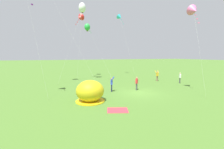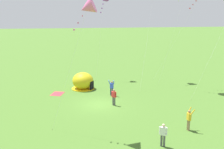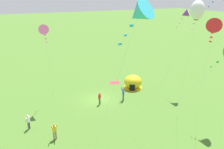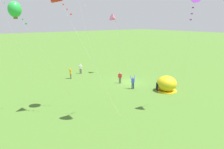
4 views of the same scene
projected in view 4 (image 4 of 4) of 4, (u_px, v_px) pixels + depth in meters
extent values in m
plane|color=#477028|center=(129.00, 82.00, 33.71)|extent=(300.00, 300.00, 0.00)
ellipsoid|color=gold|center=(167.00, 83.00, 29.39)|extent=(2.70, 2.60, 2.10)
cylinder|color=yellow|center=(166.00, 91.00, 29.63)|extent=(2.81, 2.81, 0.10)
cube|color=black|center=(157.00, 87.00, 29.47)|extent=(0.72, 0.56, 1.10)
cube|color=#CC333D|center=(172.00, 84.00, 32.68)|extent=(2.03, 1.79, 0.01)
cylinder|color=#1E2347|center=(132.00, 86.00, 30.35)|extent=(0.15, 0.15, 0.88)
cylinder|color=#1E2347|center=(133.00, 86.00, 30.40)|extent=(0.15, 0.15, 0.88)
cube|color=blue|center=(133.00, 81.00, 30.20)|extent=(0.37, 0.44, 0.60)
sphere|color=#9E7051|center=(133.00, 78.00, 30.10)|extent=(0.22, 0.22, 0.22)
cylinder|color=blue|center=(131.00, 77.00, 30.17)|extent=(0.39, 0.17, 0.50)
cylinder|color=blue|center=(134.00, 77.00, 30.29)|extent=(0.37, 0.28, 0.50)
cylinder|color=#4C4C51|center=(119.00, 80.00, 33.20)|extent=(0.15, 0.15, 0.88)
cylinder|color=#4C4C51|center=(121.00, 80.00, 33.17)|extent=(0.15, 0.15, 0.88)
cube|color=red|center=(120.00, 76.00, 33.00)|extent=(0.44, 0.44, 0.60)
sphere|color=#9E7051|center=(120.00, 73.00, 32.90)|extent=(0.22, 0.22, 0.22)
cylinder|color=red|center=(118.00, 76.00, 33.04)|extent=(0.09, 0.09, 0.58)
cylinder|color=red|center=(122.00, 76.00, 32.97)|extent=(0.09, 0.09, 0.58)
cylinder|color=#4C4C51|center=(80.00, 71.00, 39.14)|extent=(0.15, 0.15, 0.88)
cylinder|color=#4C4C51|center=(81.00, 71.00, 39.15)|extent=(0.15, 0.15, 0.88)
cube|color=white|center=(80.00, 67.00, 38.97)|extent=(0.41, 0.45, 0.60)
sphere|color=beige|center=(80.00, 65.00, 38.87)|extent=(0.22, 0.22, 0.22)
cylinder|color=white|center=(79.00, 67.00, 38.96)|extent=(0.09, 0.09, 0.58)
cylinder|color=white|center=(82.00, 67.00, 38.98)|extent=(0.09, 0.09, 0.58)
cylinder|color=#8C7251|center=(71.00, 76.00, 35.67)|extent=(0.15, 0.15, 0.88)
cylinder|color=#8C7251|center=(71.00, 76.00, 35.82)|extent=(0.15, 0.15, 0.88)
cube|color=gold|center=(71.00, 72.00, 35.56)|extent=(0.38, 0.24, 0.60)
sphere|color=#9E7051|center=(70.00, 69.00, 35.46)|extent=(0.22, 0.22, 0.22)
cylinder|color=gold|center=(70.00, 69.00, 35.16)|extent=(0.15, 0.39, 0.50)
cylinder|color=gold|center=(69.00, 69.00, 35.57)|extent=(0.15, 0.39, 0.50)
cylinder|color=silver|center=(120.00, 44.00, 22.64)|extent=(6.34, 3.74, 13.88)
cylinder|color=brown|center=(116.00, 95.00, 27.85)|extent=(0.03, 0.03, 0.06)
cylinder|color=silver|center=(187.00, 57.00, 23.00)|extent=(1.69, 1.61, 11.18)
cylinder|color=brown|center=(181.00, 102.00, 25.45)|extent=(0.03, 0.03, 0.06)
cone|color=purple|center=(194.00, 0.00, 20.53)|extent=(1.64, 1.63, 1.34)
cube|color=purple|center=(193.00, 8.00, 21.00)|extent=(0.20, 0.15, 0.12)
cube|color=purple|center=(192.00, 14.00, 21.40)|extent=(0.17, 0.19, 0.12)
cube|color=purple|center=(191.00, 20.00, 21.80)|extent=(0.19, 0.17, 0.12)
cylinder|color=silver|center=(92.00, 52.00, 22.28)|extent=(1.62, 2.52, 12.45)
cylinder|color=brown|center=(107.00, 108.00, 23.88)|extent=(0.03, 0.03, 0.06)
cube|color=white|center=(82.00, 0.00, 21.00)|extent=(0.21, 0.13, 0.12)
cube|color=white|center=(85.00, 5.00, 21.15)|extent=(0.21, 0.14, 0.12)
cylinder|color=silver|center=(47.00, 59.00, 23.96)|extent=(3.17, 6.38, 10.29)
cylinder|color=brown|center=(69.00, 94.00, 28.28)|extent=(0.03, 0.03, 0.06)
ellipsoid|color=green|center=(15.00, 9.00, 19.63)|extent=(1.19, 1.19, 1.43)
cube|color=brown|center=(16.00, 18.00, 19.81)|extent=(0.30, 0.30, 0.21)
cube|color=green|center=(19.00, 15.00, 20.12)|extent=(0.20, 0.17, 0.12)
cube|color=green|center=(23.00, 19.00, 20.54)|extent=(0.21, 0.09, 0.12)
cube|color=green|center=(26.00, 24.00, 20.95)|extent=(0.18, 0.18, 0.12)
cylinder|color=silver|center=(17.00, 43.00, 28.12)|extent=(1.94, 3.97, 12.90)
cylinder|color=brown|center=(34.00, 86.00, 31.57)|extent=(0.03, 0.03, 0.06)
cube|color=#33B7D1|center=(5.00, 3.00, 25.94)|extent=(0.21, 0.09, 0.12)
cylinder|color=silver|center=(91.00, 61.00, 20.66)|extent=(4.36, 3.94, 11.25)
cylinder|color=brown|center=(121.00, 117.00, 21.47)|extent=(0.03, 0.03, 0.06)
cube|color=red|center=(63.00, 4.00, 19.88)|extent=(0.19, 0.18, 0.12)
cube|color=red|center=(67.00, 9.00, 19.92)|extent=(0.19, 0.18, 0.12)
cube|color=red|center=(71.00, 14.00, 19.96)|extent=(0.14, 0.21, 0.12)
cylinder|color=silver|center=(122.00, 46.00, 38.80)|extent=(0.85, 2.99, 9.65)
cylinder|color=brown|center=(129.00, 72.00, 40.50)|extent=(0.03, 0.03, 0.06)
cone|color=pink|center=(114.00, 18.00, 37.09)|extent=(1.54, 1.67, 1.50)
cube|color=pink|center=(116.00, 22.00, 37.37)|extent=(0.20, 0.07, 0.12)
cube|color=pink|center=(117.00, 25.00, 37.60)|extent=(0.21, 0.11, 0.12)
cube|color=pink|center=(119.00, 28.00, 37.84)|extent=(0.21, 0.14, 0.12)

